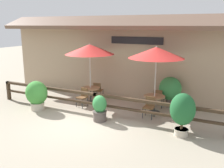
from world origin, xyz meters
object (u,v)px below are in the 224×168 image
object	(u,v)px
chair_near_streetside	(83,96)
chair_middle_streetside	(149,106)
potted_plant_broad_leaf	(183,111)
potted_plant_tall_tropical	(170,89)
patio_umbrella_middle	(156,53)
chair_near_wallside	(98,90)
potted_plant_entrance_palm	(37,94)
chair_middle_wallside	(158,97)
patio_umbrella_near	(90,49)
dining_table_near	(91,91)
dining_table_middle	(154,99)
potted_plant_corner_fern	(100,108)

from	to	relation	value
chair_near_streetside	chair_middle_streetside	distance (m)	3.25
chair_near_streetside	potted_plant_broad_leaf	bearing A→B (deg)	-4.65
potted_plant_tall_tropical	patio_umbrella_middle	bearing A→B (deg)	-110.85
chair_near_wallside	potted_plant_entrance_palm	world-z (taller)	potted_plant_entrance_palm
potted_plant_tall_tropical	chair_middle_wallside	bearing A→B (deg)	-137.30
patio_umbrella_near	patio_umbrella_middle	size ratio (longest dim) A/B	1.00
dining_table_near	chair_middle_streetside	xyz separation A→B (m)	(3.23, -0.69, -0.11)
dining_table_middle	potted_plant_corner_fern	world-z (taller)	potted_plant_corner_fern
patio_umbrella_near	patio_umbrella_middle	bearing A→B (deg)	-0.13
chair_near_streetside	potted_plant_broad_leaf	world-z (taller)	potted_plant_broad_leaf
patio_umbrella_near	dining_table_near	xyz separation A→B (m)	(0.00, -0.00, -2.02)
chair_near_wallside	potted_plant_entrance_palm	distance (m)	3.16
chair_near_wallside	potted_plant_tall_tropical	xyz separation A→B (m)	(3.63, 0.40, 0.36)
potted_plant_entrance_palm	dining_table_near	bearing A→B (deg)	51.58
potted_plant_entrance_palm	patio_umbrella_near	bearing A→B (deg)	51.58
potted_plant_corner_fern	potted_plant_entrance_palm	bearing A→B (deg)	-178.76
chair_near_streetside	patio_umbrella_middle	distance (m)	3.95
patio_umbrella_near	dining_table_near	world-z (taller)	patio_umbrella_near
chair_middle_wallside	potted_plant_entrance_palm	xyz separation A→B (m)	(-4.81, -2.69, 0.23)
potted_plant_corner_fern	dining_table_near	bearing A→B (deg)	129.17
dining_table_near	chair_middle_wallside	size ratio (longest dim) A/B	1.06
chair_near_streetside	patio_umbrella_middle	world-z (taller)	patio_umbrella_middle
patio_umbrella_middle	potted_plant_tall_tropical	size ratio (longest dim) A/B	2.04
chair_near_streetside	chair_middle_wallside	size ratio (longest dim) A/B	1.00
potted_plant_entrance_palm	potted_plant_tall_tropical	bearing A→B (deg)	30.54
chair_near_wallside	chair_middle_wallside	xyz separation A→B (m)	(3.19, -0.00, 0.00)
chair_near_streetside	potted_plant_corner_fern	world-z (taller)	potted_plant_corner_fern
dining_table_middle	potted_plant_broad_leaf	bearing A→B (deg)	-50.95
dining_table_middle	chair_middle_streetside	size ratio (longest dim) A/B	1.06
dining_table_middle	potted_plant_corner_fern	xyz separation A→B (m)	(-1.65, -1.94, -0.08)
chair_middle_streetside	potted_plant_broad_leaf	xyz separation A→B (m)	(1.56, -1.22, 0.41)
chair_near_wallside	potted_plant_broad_leaf	bearing A→B (deg)	142.48
chair_middle_wallside	potted_plant_corner_fern	world-z (taller)	potted_plant_corner_fern
chair_near_streetside	chair_middle_streetside	size ratio (longest dim) A/B	1.00
patio_umbrella_middle	dining_table_middle	size ratio (longest dim) A/B	3.17
chair_middle_streetside	potted_plant_tall_tropical	bearing A→B (deg)	75.95
dining_table_middle	chair_middle_streetside	xyz separation A→B (m)	(-0.01, -0.69, -0.11)
chair_near_wallside	chair_middle_wallside	world-z (taller)	same
potted_plant_entrance_palm	potted_plant_corner_fern	bearing A→B (deg)	1.24
chair_near_wallside	chair_middle_wallside	bearing A→B (deg)	171.05
patio_umbrella_middle	chair_middle_wallside	bearing A→B (deg)	92.04
dining_table_near	patio_umbrella_near	bearing A→B (deg)	90.00
chair_near_streetside	dining_table_middle	size ratio (longest dim) A/B	0.95
chair_middle_streetside	potted_plant_tall_tropical	distance (m)	1.86
patio_umbrella_near	potted_plant_broad_leaf	world-z (taller)	patio_umbrella_near
patio_umbrella_middle	potted_plant_corner_fern	xyz separation A→B (m)	(-1.65, -1.94, -2.10)
chair_near_wallside	chair_middle_wallside	distance (m)	3.19
patio_umbrella_near	potted_plant_broad_leaf	size ratio (longest dim) A/B	1.90
potted_plant_tall_tropical	patio_umbrella_near	bearing A→B (deg)	-163.47
chair_near_wallside	potted_plant_broad_leaf	size ratio (longest dim) A/B	0.57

